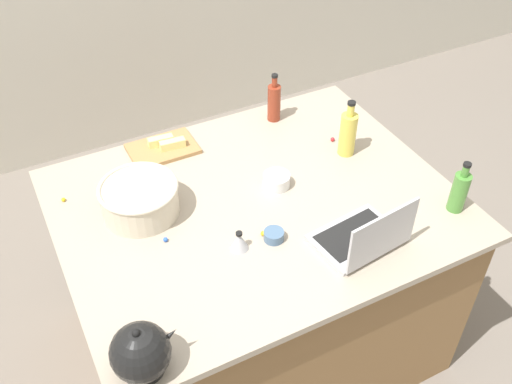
# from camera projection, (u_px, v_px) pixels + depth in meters

# --- Properties ---
(ground_plane) EXTENTS (12.00, 12.00, 0.00)m
(ground_plane) POSITION_uv_depth(u_px,v_px,m) (256.00, 337.00, 2.87)
(ground_plane) COLOR slate
(island_counter) EXTENTS (1.52, 1.20, 0.90)m
(island_counter) POSITION_uv_depth(u_px,v_px,m) (256.00, 277.00, 2.57)
(island_counter) COLOR olive
(island_counter) RESTS_ON ground
(laptop) EXTENTS (0.33, 0.27, 0.22)m
(laptop) POSITION_uv_depth(u_px,v_px,m) (365.00, 237.00, 2.06)
(laptop) COLOR #B7B7BC
(laptop) RESTS_ON island_counter
(mixing_bowl_large) EXTENTS (0.30, 0.30, 0.13)m
(mixing_bowl_large) POSITION_uv_depth(u_px,v_px,m) (140.00, 198.00, 2.19)
(mixing_bowl_large) COLOR beige
(mixing_bowl_large) RESTS_ON island_counter
(bottle_olive) EXTENTS (0.06, 0.06, 0.22)m
(bottle_olive) POSITION_uv_depth(u_px,v_px,m) (459.00, 191.00, 2.19)
(bottle_olive) COLOR #4C8C38
(bottle_olive) RESTS_ON island_counter
(bottle_soy) EXTENTS (0.06, 0.06, 0.23)m
(bottle_soy) POSITION_uv_depth(u_px,v_px,m) (274.00, 102.00, 2.65)
(bottle_soy) COLOR maroon
(bottle_soy) RESTS_ON island_counter
(bottle_oil) EXTENTS (0.07, 0.07, 0.26)m
(bottle_oil) POSITION_uv_depth(u_px,v_px,m) (348.00, 133.00, 2.45)
(bottle_oil) COLOR #DBC64C
(bottle_oil) RESTS_ON island_counter
(kettle) EXTENTS (0.21, 0.18, 0.20)m
(kettle) POSITION_uv_depth(u_px,v_px,m) (141.00, 352.00, 1.67)
(kettle) COLOR black
(kettle) RESTS_ON island_counter
(cutting_board) EXTENTS (0.29, 0.20, 0.02)m
(cutting_board) POSITION_uv_depth(u_px,v_px,m) (163.00, 149.00, 2.52)
(cutting_board) COLOR #AD7F4C
(cutting_board) RESTS_ON island_counter
(butter_stick_left) EXTENTS (0.11, 0.05, 0.04)m
(butter_stick_left) POSITION_uv_depth(u_px,v_px,m) (172.00, 144.00, 2.50)
(butter_stick_left) COLOR #F4E58C
(butter_stick_left) RESTS_ON cutting_board
(butter_stick_right) EXTENTS (0.11, 0.05, 0.04)m
(butter_stick_right) POSITION_uv_depth(u_px,v_px,m) (161.00, 141.00, 2.52)
(butter_stick_right) COLOR #F4E58C
(butter_stick_right) RESTS_ON cutting_board
(ramekin_small) EXTENTS (0.07, 0.07, 0.04)m
(ramekin_small) POSITION_uv_depth(u_px,v_px,m) (274.00, 235.00, 2.11)
(ramekin_small) COLOR slate
(ramekin_small) RESTS_ON island_counter
(ramekin_medium) EXTENTS (0.11, 0.11, 0.05)m
(ramekin_medium) POSITION_uv_depth(u_px,v_px,m) (276.00, 180.00, 2.33)
(ramekin_medium) COLOR white
(ramekin_medium) RESTS_ON island_counter
(kitchen_timer) EXTENTS (0.07, 0.07, 0.08)m
(kitchen_timer) POSITION_uv_depth(u_px,v_px,m) (239.00, 241.00, 2.06)
(kitchen_timer) COLOR #B2B2B7
(kitchen_timer) RESTS_ON island_counter
(candy_0) EXTENTS (0.02, 0.02, 0.02)m
(candy_0) POSITION_uv_depth(u_px,v_px,m) (263.00, 234.00, 2.13)
(candy_0) COLOR yellow
(candy_0) RESTS_ON island_counter
(candy_1) EXTENTS (0.02, 0.02, 0.02)m
(candy_1) POSITION_uv_depth(u_px,v_px,m) (333.00, 139.00, 2.57)
(candy_1) COLOR red
(candy_1) RESTS_ON island_counter
(candy_3) EXTENTS (0.02, 0.02, 0.02)m
(candy_3) POSITION_uv_depth(u_px,v_px,m) (166.00, 240.00, 2.11)
(candy_3) COLOR blue
(candy_3) RESTS_ON island_counter
(candy_4) EXTENTS (0.02, 0.02, 0.02)m
(candy_4) POSITION_uv_depth(u_px,v_px,m) (63.00, 200.00, 2.27)
(candy_4) COLOR yellow
(candy_4) RESTS_ON island_counter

